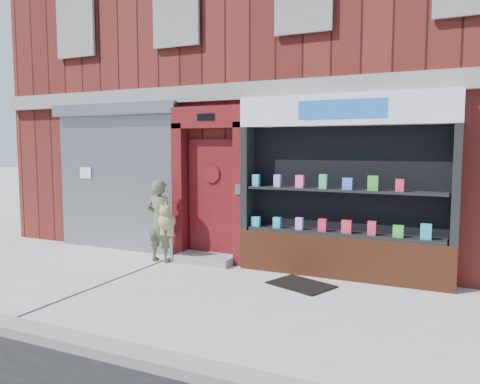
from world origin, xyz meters
The scene contains 8 objects.
ground centered at (0.00, 0.00, 0.00)m, with size 80.00×80.00×0.00m, color #9E9E99.
curb centered at (0.00, -2.15, 0.06)m, with size 60.00×0.30×0.12m, color gray.
building centered at (0.00, 5.99, 4.00)m, with size 12.00×8.16×8.00m.
shutter_bay centered at (-3.00, 1.93, 1.72)m, with size 3.10×0.30×3.04m.
red_door_bay centered at (-0.75, 1.86, 1.46)m, with size 1.52×0.58×2.90m.
pharmacy_bay centered at (1.75, 1.81, 1.37)m, with size 3.50×0.41×3.00m.
woman centered at (-1.55, 1.40, 0.78)m, with size 0.70×0.50×1.55m.
doormat centered at (1.30, 1.07, 0.01)m, with size 0.94×0.66×0.02m, color black.
Camera 1 is at (3.45, -5.79, 2.16)m, focal length 35.00 mm.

